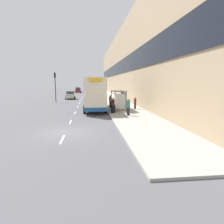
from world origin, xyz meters
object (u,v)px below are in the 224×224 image
at_px(car_0, 78,89).
at_px(pedestrian_1, 113,104).
at_px(car_3, 90,92).
at_px(pedestrian_4, 110,101).
at_px(double_decker_bus_near, 94,93).
at_px(car_1, 78,90).
at_px(pedestrian_3, 135,103).
at_px(litter_bin, 113,108).
at_px(pedestrian_2, 128,106).
at_px(pedestrian_at_shelter, 128,107).
at_px(traffic_light_far_kerb, 55,83).
at_px(bus_shelter, 120,96).
at_px(car_2, 70,95).

relative_size(car_0, pedestrian_1, 2.34).
relative_size(car_3, pedestrian_4, 2.54).
distance_m(double_decker_bus_near, car_1, 46.22).
relative_size(pedestrian_3, litter_bin, 1.55).
bearing_deg(pedestrian_1, pedestrian_2, -49.96).
distance_m(double_decker_bus_near, car_0, 56.19).
bearing_deg(pedestrian_4, pedestrian_at_shelter, -79.72).
relative_size(pedestrian_3, traffic_light_far_kerb, 0.30).
xyz_separation_m(pedestrian_at_shelter, litter_bin, (-1.44, 1.95, -0.42)).
bearing_deg(car_3, pedestrian_1, -85.54).
bearing_deg(pedestrian_2, litter_bin, 173.73).
bearing_deg(bus_shelter, pedestrian_1, -135.46).
distance_m(pedestrian_3, traffic_light_far_kerb, 17.14).
relative_size(double_decker_bus_near, traffic_light_far_kerb, 1.93).
xyz_separation_m(car_2, car_3, (4.29, 16.47, 0.02)).
height_order(double_decker_bus_near, litter_bin, double_decker_bus_near).
xyz_separation_m(bus_shelter, pedestrian_3, (2.12, 0.42, -0.91)).
relative_size(pedestrian_2, litter_bin, 1.51).
xyz_separation_m(car_3, pedestrian_1, (2.89, -37.03, 0.09)).
relative_size(pedestrian_at_shelter, pedestrian_4, 1.05).
distance_m(car_1, pedestrian_3, 47.92).
distance_m(double_decker_bus_near, car_2, 18.95).
xyz_separation_m(pedestrian_3, traffic_light_far_kerb, (-12.29, 11.63, 2.70)).
height_order(pedestrian_4, litter_bin, pedestrian_4).
distance_m(pedestrian_at_shelter, traffic_light_far_kerb, 19.82).
bearing_deg(pedestrian_3, double_decker_bus_near, 170.71).
relative_size(car_0, car_3, 0.86).
bearing_deg(traffic_light_far_kerb, pedestrian_3, -43.43).
xyz_separation_m(pedestrian_at_shelter, pedestrian_2, (0.31, 1.76, -0.14)).
xyz_separation_m(pedestrian_2, traffic_light_far_kerb, (-10.69, 14.92, 2.72)).
xyz_separation_m(double_decker_bus_near, pedestrian_4, (2.25, 1.01, -1.24)).
distance_m(pedestrian_at_shelter, pedestrian_2, 1.79).
bearing_deg(pedestrian_1, car_0, 97.55).
xyz_separation_m(bus_shelter, traffic_light_far_kerb, (-10.17, 12.06, 1.79)).
bearing_deg(pedestrian_2, car_3, 96.52).
bearing_deg(pedestrian_2, car_2, 111.29).
height_order(car_2, pedestrian_3, pedestrian_3).
relative_size(car_1, pedestrian_2, 2.58).
distance_m(pedestrian_1, pedestrian_4, 3.34).
relative_size(car_2, pedestrian_1, 2.55).
relative_size(double_decker_bus_near, pedestrian_at_shelter, 5.69).
bearing_deg(pedestrian_at_shelter, car_3, 95.81).
bearing_deg(car_0, pedestrian_1, 97.55).
bearing_deg(pedestrian_3, car_3, 99.63).
relative_size(pedestrian_1, traffic_light_far_kerb, 0.30).
height_order(double_decker_bus_near, pedestrian_4, double_decker_bus_near).
distance_m(pedestrian_1, pedestrian_2, 2.42).
height_order(car_0, pedestrian_2, pedestrian_2).
bearing_deg(traffic_light_far_kerb, car_0, 88.20).
bearing_deg(car_2, pedestrian_1, 109.25).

